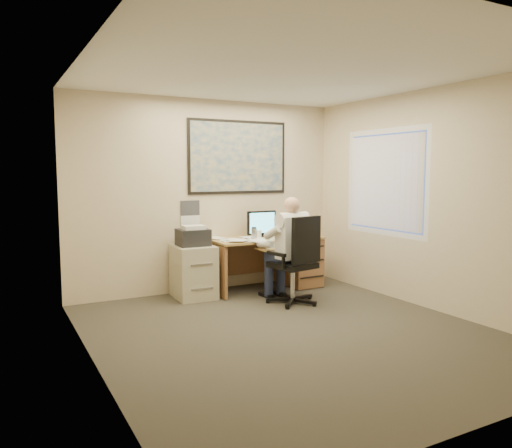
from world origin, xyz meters
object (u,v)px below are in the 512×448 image
filing_cabinet (193,267)px  person (291,250)px  office_chair (294,278)px  desk (284,257)px

filing_cabinet → person: 1.35m
office_chair → filing_cabinet: bearing=127.0°
filing_cabinet → person: bearing=-37.2°
office_chair → person: (0.01, 0.08, 0.35)m
person → office_chair: bearing=-102.8°
desk → filing_cabinet: desk is taller
office_chair → person: bearing=72.4°
desk → filing_cabinet: 1.42m
filing_cabinet → office_chair: size_ratio=0.86×
desk → person: size_ratio=1.17×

